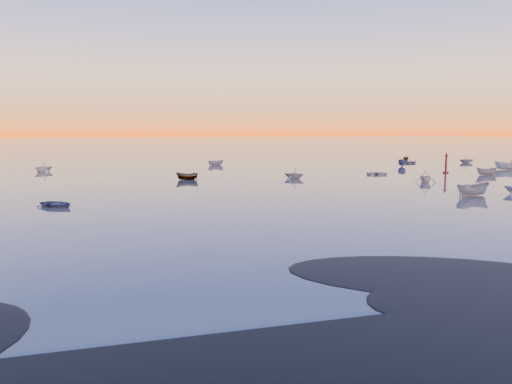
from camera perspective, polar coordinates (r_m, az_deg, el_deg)
name	(u,v)px	position (r m, az deg, el deg)	size (l,w,h in m)	color
ground	(180,159)	(121.22, -8.73, 3.74)	(600.00, 600.00, 0.00)	#605750
mud_lobes	(466,287)	(25.78, 22.90, -10.01)	(140.00, 6.00, 0.07)	black
moored_fleet	(221,178)	(75.02, -3.99, 1.64)	(124.00, 58.00, 1.20)	#B8B8B3
boat_near_left	(57,207)	(51.00, -21.78, -1.57)	(3.70, 1.54, 0.92)	#38426B
boat_near_center	(473,196)	(59.95, 23.52, -0.40)	(4.19, 1.77, 1.45)	gray
channel_marker	(446,165)	(88.29, 20.89, 2.93)	(0.98, 0.98, 3.48)	#4A0F0F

